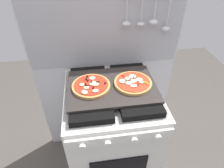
% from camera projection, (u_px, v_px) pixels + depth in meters
% --- Properties ---
extents(ground_plane, '(4.00, 4.00, 0.00)m').
position_uv_depth(ground_plane, '(112.00, 164.00, 1.76)').
color(ground_plane, '#4C4742').
extents(kitchen_backsplash, '(1.10, 0.09, 1.55)m').
position_uv_depth(kitchen_backsplash, '(106.00, 72.00, 1.53)').
color(kitchen_backsplash, silver).
rests_on(kitchen_backsplash, ground_plane).
extents(stove, '(0.60, 0.64, 0.90)m').
position_uv_depth(stove, '(112.00, 133.00, 1.48)').
color(stove, white).
rests_on(stove, ground_plane).
extents(baking_tray, '(0.54, 0.38, 0.02)m').
position_uv_depth(baking_tray, '(112.00, 86.00, 1.20)').
color(baking_tray, '#2D2826').
rests_on(baking_tray, stove).
extents(pizza_left, '(0.23, 0.23, 0.03)m').
position_uv_depth(pizza_left, '(91.00, 86.00, 1.17)').
color(pizza_left, tan).
rests_on(pizza_left, baking_tray).
extents(pizza_right, '(0.23, 0.23, 0.03)m').
position_uv_depth(pizza_right, '(133.00, 83.00, 1.19)').
color(pizza_right, tan).
rests_on(pizza_right, baking_tray).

